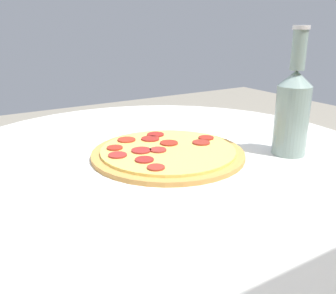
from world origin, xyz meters
The scene contains 3 objects.
table centered at (0.00, 0.00, 0.58)m, with size 1.01×1.01×0.78m.
pizza centered at (-0.01, 0.02, 0.78)m, with size 0.33×0.33×0.02m.
beer_bottle centered at (-0.24, 0.14, 0.88)m, with size 0.07×0.07×0.27m.
Camera 1 is at (0.39, 0.67, 1.05)m, focal length 40.00 mm.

